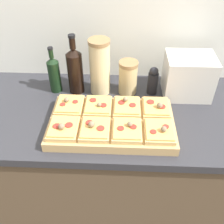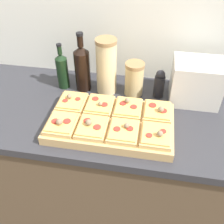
{
  "view_description": "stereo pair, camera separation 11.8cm",
  "coord_description": "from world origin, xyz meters",
  "px_view_note": "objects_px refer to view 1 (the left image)",
  "views": [
    {
      "loc": [
        0.11,
        -0.67,
        1.74
      ],
      "look_at": [
        0.07,
        0.23,
        0.99
      ],
      "focal_mm": 42.0,
      "sensor_mm": 36.0,
      "label": 1
    },
    {
      "loc": [
        0.23,
        -0.66,
        1.74
      ],
      "look_at": [
        0.07,
        0.23,
        0.99
      ],
      "focal_mm": 42.0,
      "sensor_mm": 36.0,
      "label": 2
    }
  ],
  "objects_px": {
    "grain_jar_tall": "(100,67)",
    "toaster_oven": "(188,76)",
    "olive_oil_bottle": "(54,74)",
    "cutting_board": "(112,123)",
    "wine_bottle": "(75,70)",
    "grain_jar_short": "(128,77)",
    "pepper_mill": "(153,81)"
  },
  "relations": [
    {
      "from": "grain_jar_tall",
      "to": "toaster_oven",
      "type": "height_order",
      "value": "grain_jar_tall"
    },
    {
      "from": "olive_oil_bottle",
      "to": "grain_jar_tall",
      "type": "height_order",
      "value": "grain_jar_tall"
    },
    {
      "from": "cutting_board",
      "to": "wine_bottle",
      "type": "height_order",
      "value": "wine_bottle"
    },
    {
      "from": "wine_bottle",
      "to": "toaster_oven",
      "type": "xyz_separation_m",
      "value": [
        0.58,
        -0.0,
        -0.02
      ]
    },
    {
      "from": "grain_jar_short",
      "to": "pepper_mill",
      "type": "relative_size",
      "value": 1.18
    },
    {
      "from": "olive_oil_bottle",
      "to": "grain_jar_short",
      "type": "distance_m",
      "value": 0.38
    },
    {
      "from": "grain_jar_short",
      "to": "wine_bottle",
      "type": "bearing_deg",
      "value": -180.0
    },
    {
      "from": "pepper_mill",
      "to": "olive_oil_bottle",
      "type": "bearing_deg",
      "value": -180.0
    },
    {
      "from": "cutting_board",
      "to": "olive_oil_bottle",
      "type": "relative_size",
      "value": 2.22
    },
    {
      "from": "cutting_board",
      "to": "olive_oil_bottle",
      "type": "bearing_deg",
      "value": 138.15
    },
    {
      "from": "olive_oil_bottle",
      "to": "wine_bottle",
      "type": "height_order",
      "value": "wine_bottle"
    },
    {
      "from": "wine_bottle",
      "to": "grain_jar_short",
      "type": "height_order",
      "value": "wine_bottle"
    },
    {
      "from": "grain_jar_short",
      "to": "pepper_mill",
      "type": "bearing_deg",
      "value": 0.0
    },
    {
      "from": "olive_oil_bottle",
      "to": "toaster_oven",
      "type": "bearing_deg",
      "value": -0.07
    },
    {
      "from": "olive_oil_bottle",
      "to": "grain_jar_tall",
      "type": "relative_size",
      "value": 0.85
    },
    {
      "from": "olive_oil_bottle",
      "to": "wine_bottle",
      "type": "distance_m",
      "value": 0.11
    },
    {
      "from": "olive_oil_bottle",
      "to": "pepper_mill",
      "type": "bearing_deg",
      "value": 0.0
    },
    {
      "from": "wine_bottle",
      "to": "pepper_mill",
      "type": "height_order",
      "value": "wine_bottle"
    },
    {
      "from": "pepper_mill",
      "to": "toaster_oven",
      "type": "distance_m",
      "value": 0.18
    },
    {
      "from": "wine_bottle",
      "to": "grain_jar_tall",
      "type": "xyz_separation_m",
      "value": [
        0.13,
        0.0,
        0.02
      ]
    },
    {
      "from": "olive_oil_bottle",
      "to": "wine_bottle",
      "type": "relative_size",
      "value": 0.79
    },
    {
      "from": "wine_bottle",
      "to": "grain_jar_tall",
      "type": "relative_size",
      "value": 1.08
    },
    {
      "from": "wine_bottle",
      "to": "pepper_mill",
      "type": "bearing_deg",
      "value": 0.0
    },
    {
      "from": "olive_oil_bottle",
      "to": "grain_jar_short",
      "type": "relative_size",
      "value": 1.39
    },
    {
      "from": "grain_jar_tall",
      "to": "pepper_mill",
      "type": "bearing_deg",
      "value": -0.0
    },
    {
      "from": "grain_jar_short",
      "to": "grain_jar_tall",
      "type": "bearing_deg",
      "value": 180.0
    },
    {
      "from": "grain_jar_short",
      "to": "toaster_oven",
      "type": "xyz_separation_m",
      "value": [
        0.3,
        -0.0,
        0.02
      ]
    },
    {
      "from": "olive_oil_bottle",
      "to": "pepper_mill",
      "type": "distance_m",
      "value": 0.51
    },
    {
      "from": "grain_jar_tall",
      "to": "wine_bottle",
      "type": "bearing_deg",
      "value": -180.0
    },
    {
      "from": "pepper_mill",
      "to": "toaster_oven",
      "type": "xyz_separation_m",
      "value": [
        0.18,
        -0.0,
        0.03
      ]
    },
    {
      "from": "wine_bottle",
      "to": "toaster_oven",
      "type": "relative_size",
      "value": 1.21
    },
    {
      "from": "wine_bottle",
      "to": "olive_oil_bottle",
      "type": "bearing_deg",
      "value": 180.0
    }
  ]
}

